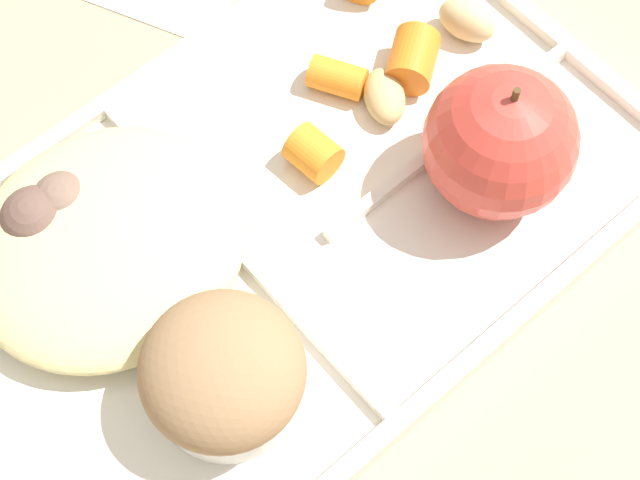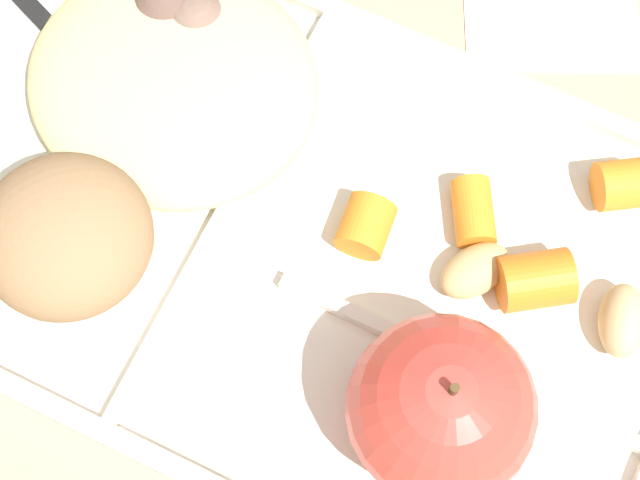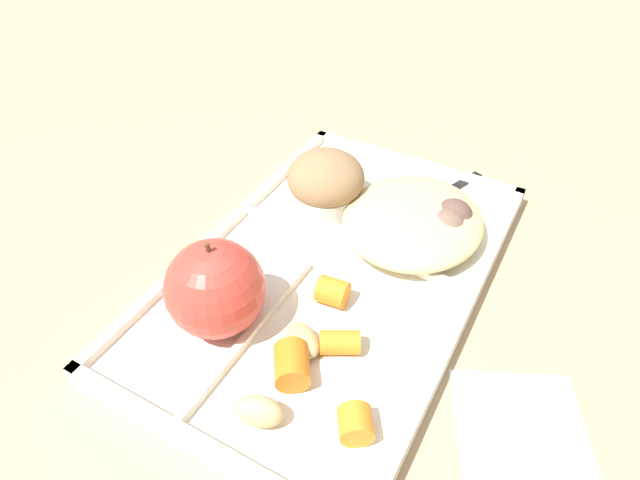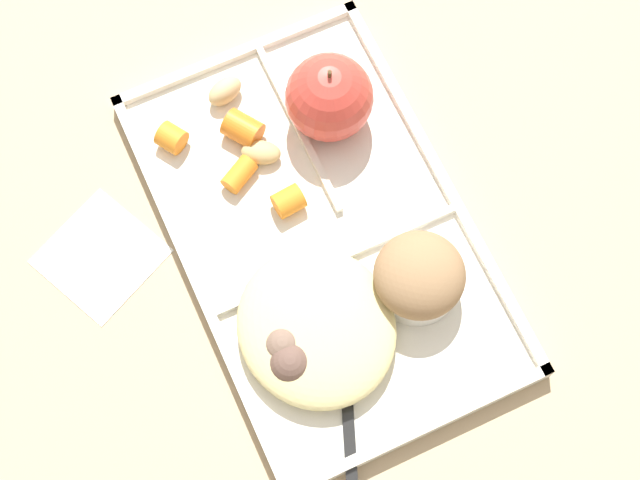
% 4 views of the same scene
% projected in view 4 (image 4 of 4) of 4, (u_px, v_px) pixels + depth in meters
% --- Properties ---
extents(ground, '(6.00, 6.00, 0.00)m').
position_uv_depth(ground, '(322.00, 236.00, 0.88)').
color(ground, tan).
extents(lunch_tray, '(0.39, 0.24, 0.02)m').
position_uv_depth(lunch_tray, '(322.00, 233.00, 0.87)').
color(lunch_tray, silver).
rests_on(lunch_tray, ground).
extents(green_apple, '(0.08, 0.08, 0.09)m').
position_uv_depth(green_apple, '(329.00, 98.00, 0.87)').
color(green_apple, '#C63D33').
rests_on(green_apple, lunch_tray).
extents(bran_muffin, '(0.08, 0.08, 0.06)m').
position_uv_depth(bran_muffin, '(419.00, 277.00, 0.83)').
color(bran_muffin, silver).
rests_on(bran_muffin, lunch_tray).
extents(carrot_slice_back, '(0.03, 0.04, 0.02)m').
position_uv_depth(carrot_slice_back, '(239.00, 174.00, 0.88)').
color(carrot_slice_back, orange).
rests_on(carrot_slice_back, lunch_tray).
extents(carrot_slice_diagonal, '(0.03, 0.03, 0.02)m').
position_uv_depth(carrot_slice_diagonal, '(172.00, 138.00, 0.89)').
color(carrot_slice_diagonal, orange).
rests_on(carrot_slice_diagonal, lunch_tray).
extents(carrot_slice_small, '(0.04, 0.04, 0.03)m').
position_uv_depth(carrot_slice_small, '(243.00, 129.00, 0.89)').
color(carrot_slice_small, orange).
rests_on(carrot_slice_small, lunch_tray).
extents(carrot_slice_center, '(0.03, 0.03, 0.02)m').
position_uv_depth(carrot_slice_center, '(289.00, 201.00, 0.87)').
color(carrot_slice_center, orange).
rests_on(carrot_slice_center, lunch_tray).
extents(potato_chunk_wedge, '(0.04, 0.04, 0.02)m').
position_uv_depth(potato_chunk_wedge, '(261.00, 152.00, 0.88)').
color(potato_chunk_wedge, tan).
rests_on(potato_chunk_wedge, lunch_tray).
extents(potato_chunk_browned, '(0.03, 0.04, 0.02)m').
position_uv_depth(potato_chunk_browned, '(225.00, 91.00, 0.90)').
color(potato_chunk_browned, tan).
rests_on(potato_chunk_browned, lunch_tray).
extents(egg_noodle_pile, '(0.14, 0.13, 0.03)m').
position_uv_depth(egg_noodle_pile, '(316.00, 327.00, 0.82)').
color(egg_noodle_pile, '#D6C684').
rests_on(egg_noodle_pile, lunch_tray).
extents(meatball_front, '(0.03, 0.03, 0.03)m').
position_uv_depth(meatball_front, '(313.00, 304.00, 0.83)').
color(meatball_front, '#755B4C').
rests_on(meatball_front, lunch_tray).
extents(meatball_side, '(0.04, 0.04, 0.04)m').
position_uv_depth(meatball_side, '(283.00, 346.00, 0.82)').
color(meatball_side, '#755B4C').
rests_on(meatball_side, lunch_tray).
extents(meatball_center, '(0.04, 0.04, 0.04)m').
position_uv_depth(meatball_center, '(291.00, 363.00, 0.81)').
color(meatball_center, brown).
rests_on(meatball_center, lunch_tray).
extents(plastic_fork, '(0.14, 0.07, 0.00)m').
position_uv_depth(plastic_fork, '(346.00, 388.00, 0.82)').
color(plastic_fork, black).
rests_on(plastic_fork, lunch_tray).
extents(paper_napkin, '(0.12, 0.12, 0.00)m').
position_uv_depth(paper_napkin, '(101.00, 256.00, 0.87)').
color(paper_napkin, white).
rests_on(paper_napkin, ground).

